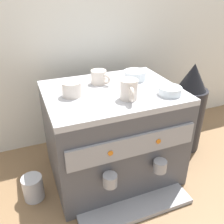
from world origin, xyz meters
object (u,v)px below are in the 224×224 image
at_px(ceramic_cup_2, 72,88).
at_px(coffee_grinder, 188,110).
at_px(ceramic_bowl_1, 170,91).
at_px(milk_pitcher, 33,188).
at_px(ceramic_bowl_0, 135,75).
at_px(espresso_machine, 112,134).
at_px(ceramic_cup_1, 99,77).
at_px(ceramic_cup_0, 129,90).

xyz_separation_m(ceramic_cup_2, coffee_grinder, (0.64, 0.04, -0.24)).
distance_m(ceramic_bowl_1, milk_pitcher, 0.72).
relative_size(ceramic_bowl_0, ceramic_bowl_1, 1.08).
relative_size(ceramic_bowl_0, milk_pitcher, 0.92).
distance_m(espresso_machine, ceramic_cup_1, 0.27).
relative_size(coffee_grinder, milk_pitcher, 4.37).
height_order(ceramic_cup_1, milk_pitcher, ceramic_cup_1).
relative_size(ceramic_bowl_1, milk_pitcher, 0.85).
relative_size(ceramic_cup_2, ceramic_bowl_1, 1.12).
bearing_deg(ceramic_bowl_1, coffee_grinder, 34.18).
distance_m(ceramic_bowl_0, coffee_grinder, 0.40).
height_order(ceramic_cup_0, coffee_grinder, ceramic_cup_0).
bearing_deg(ceramic_bowl_0, ceramic_cup_1, 174.88).
relative_size(espresso_machine, ceramic_bowl_0, 5.55).
xyz_separation_m(ceramic_cup_1, ceramic_bowl_1, (0.23, -0.22, -0.01)).
bearing_deg(ceramic_cup_1, ceramic_cup_0, -75.44).
xyz_separation_m(ceramic_cup_1, milk_pitcher, (-0.37, -0.13, -0.42)).
distance_m(coffee_grinder, milk_pitcher, 0.88).
bearing_deg(ceramic_cup_1, coffee_grinder, -5.20).
distance_m(ceramic_cup_2, milk_pitcher, 0.48).
height_order(ceramic_cup_0, ceramic_bowl_1, ceramic_cup_0).
bearing_deg(ceramic_cup_0, ceramic_cup_2, 148.93).
relative_size(ceramic_cup_0, milk_pitcher, 0.98).
height_order(coffee_grinder, milk_pitcher, coffee_grinder).
height_order(espresso_machine, ceramic_cup_2, ceramic_cup_2).
xyz_separation_m(espresso_machine, ceramic_bowl_0, (0.15, 0.08, 0.25)).
bearing_deg(milk_pitcher, ceramic_cup_1, 20.08).
height_order(ceramic_cup_2, milk_pitcher, ceramic_cup_2).
height_order(ceramic_cup_1, coffee_grinder, ceramic_cup_1).
bearing_deg(ceramic_bowl_1, ceramic_cup_0, 173.29).
bearing_deg(milk_pitcher, ceramic_cup_2, 12.83).
xyz_separation_m(ceramic_cup_0, ceramic_cup_2, (-0.20, 0.12, -0.01)).
height_order(ceramic_cup_0, ceramic_bowl_0, ceramic_cup_0).
height_order(ceramic_bowl_1, milk_pitcher, ceramic_bowl_1).
relative_size(ceramic_cup_0, ceramic_bowl_1, 1.16).
bearing_deg(ceramic_cup_2, espresso_machine, -3.43).
height_order(ceramic_cup_2, ceramic_bowl_1, ceramic_cup_2).
height_order(espresso_machine, ceramic_cup_0, ceramic_cup_0).
bearing_deg(ceramic_cup_2, ceramic_cup_1, 29.73).
distance_m(ceramic_cup_2, ceramic_bowl_0, 0.33).
bearing_deg(ceramic_bowl_1, ceramic_bowl_0, 105.01).
bearing_deg(milk_pitcher, ceramic_bowl_1, -8.72).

